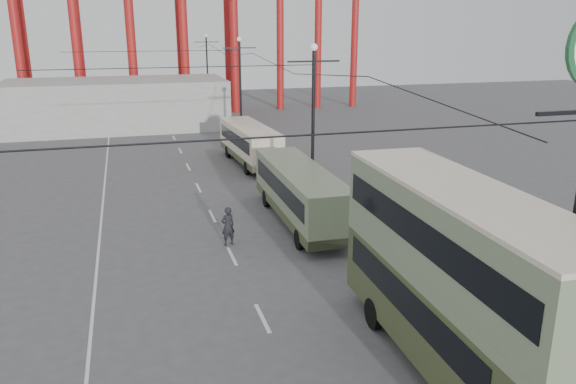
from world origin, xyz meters
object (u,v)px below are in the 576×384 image
object	(u,v)px
single_decker_green	(300,192)
single_decker_cream	(250,143)
pedestrian	(228,226)
double_decker_bus	(458,274)

from	to	relation	value
single_decker_green	single_decker_cream	xyz separation A→B (m)	(0.31, 13.99, -0.03)
single_decker_cream	single_decker_green	bearing A→B (deg)	-94.67
single_decker_cream	pedestrian	bearing A→B (deg)	-109.45
single_decker_green	single_decker_cream	world-z (taller)	single_decker_green
single_decker_green	single_decker_cream	bearing A→B (deg)	89.44
pedestrian	single_decker_green	bearing A→B (deg)	-170.74
double_decker_bus	pedestrian	distance (m)	13.38
double_decker_bus	pedestrian	xyz separation A→B (m)	(-4.69, 12.31, -2.34)
double_decker_bus	pedestrian	bearing A→B (deg)	112.62
single_decker_cream	pedestrian	world-z (taller)	single_decker_cream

